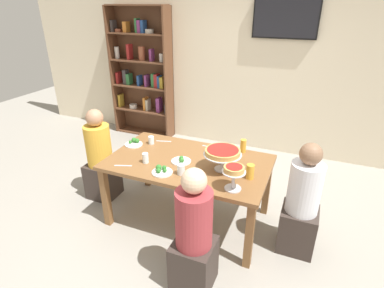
# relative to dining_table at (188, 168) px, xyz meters

# --- Properties ---
(ground_plane) EXTENTS (12.00, 12.00, 0.00)m
(ground_plane) POSITION_rel_dining_table_xyz_m (0.00, 0.00, -0.66)
(ground_plane) COLOR gray
(rear_partition) EXTENTS (8.00, 0.12, 2.80)m
(rear_partition) POSITION_rel_dining_table_xyz_m (0.00, 2.20, 0.74)
(rear_partition) COLOR beige
(rear_partition) RESTS_ON ground_plane
(dining_table) EXTENTS (1.68, 0.99, 0.74)m
(dining_table) POSITION_rel_dining_table_xyz_m (0.00, 0.00, 0.00)
(dining_table) COLOR brown
(dining_table) RESTS_ON ground_plane
(bookshelf) EXTENTS (1.10, 0.30, 2.21)m
(bookshelf) POSITION_rel_dining_table_xyz_m (-1.75, 2.02, 0.47)
(bookshelf) COLOR brown
(bookshelf) RESTS_ON ground_plane
(television) EXTENTS (0.89, 0.05, 0.53)m
(television) POSITION_rel_dining_table_xyz_m (0.56, 2.11, 1.38)
(television) COLOR black
(diner_head_west) EXTENTS (0.34, 0.34, 1.15)m
(diner_head_west) POSITION_rel_dining_table_xyz_m (-1.17, 0.01, -0.17)
(diner_head_west) COLOR #382D28
(diner_head_west) RESTS_ON ground_plane
(diner_near_right) EXTENTS (0.34, 0.34, 1.15)m
(diner_near_right) POSITION_rel_dining_table_xyz_m (0.39, -0.80, -0.17)
(diner_near_right) COLOR #382D28
(diner_near_right) RESTS_ON ground_plane
(diner_head_east) EXTENTS (0.34, 0.34, 1.15)m
(diner_head_east) POSITION_rel_dining_table_xyz_m (1.17, -0.01, -0.17)
(diner_head_east) COLOR #382D28
(diner_head_east) RESTS_ON ground_plane
(deep_dish_pizza_stand) EXTENTS (0.37, 0.37, 0.22)m
(deep_dish_pizza_stand) POSITION_rel_dining_table_xyz_m (0.38, -0.04, 0.27)
(deep_dish_pizza_stand) COLOR silver
(deep_dish_pizza_stand) RESTS_ON dining_table
(personal_pizza_stand) EXTENTS (0.21, 0.21, 0.23)m
(personal_pizza_stand) POSITION_rel_dining_table_xyz_m (0.58, -0.34, 0.26)
(personal_pizza_stand) COLOR silver
(personal_pizza_stand) RESTS_ON dining_table
(salad_plate_near_diner) EXTENTS (0.20, 0.20, 0.07)m
(salad_plate_near_diner) POSITION_rel_dining_table_xyz_m (-0.74, 0.12, 0.10)
(salad_plate_near_diner) COLOR white
(salad_plate_near_diner) RESTS_ON dining_table
(salad_plate_far_diner) EXTENTS (0.20, 0.20, 0.06)m
(salad_plate_far_diner) POSITION_rel_dining_table_xyz_m (-0.06, -0.06, 0.10)
(salad_plate_far_diner) COLOR white
(salad_plate_far_diner) RESTS_ON dining_table
(salad_plate_spare) EXTENTS (0.20, 0.20, 0.07)m
(salad_plate_spare) POSITION_rel_dining_table_xyz_m (-0.14, -0.33, 0.10)
(salad_plate_spare) COLOR white
(salad_plate_spare) RESTS_ON dining_table
(beer_glass_amber_tall) EXTENTS (0.07, 0.07, 0.15)m
(beer_glass_amber_tall) POSITION_rel_dining_table_xyz_m (0.47, 0.42, 0.16)
(beer_glass_amber_tall) COLOR gold
(beer_glass_amber_tall) RESTS_ON dining_table
(beer_glass_amber_short) EXTENTS (0.07, 0.07, 0.14)m
(beer_glass_amber_short) POSITION_rel_dining_table_xyz_m (0.67, -0.10, 0.16)
(beer_glass_amber_short) COLOR gold
(beer_glass_amber_short) RESTS_ON dining_table
(water_glass_clear_near) EXTENTS (0.06, 0.06, 0.10)m
(water_glass_clear_near) POSITION_rel_dining_table_xyz_m (-0.39, -0.21, 0.14)
(water_glass_clear_near) COLOR white
(water_glass_clear_near) RESTS_ON dining_table
(water_glass_clear_far) EXTENTS (0.06, 0.06, 0.09)m
(water_glass_clear_far) POSITION_rel_dining_table_xyz_m (-0.57, 0.22, 0.13)
(water_glass_clear_far) COLOR white
(water_glass_clear_far) RESTS_ON dining_table
(water_glass_clear_spare) EXTENTS (0.08, 0.08, 0.10)m
(water_glass_clear_spare) POSITION_rel_dining_table_xyz_m (0.05, -0.28, 0.14)
(water_glass_clear_spare) COLOR white
(water_glass_clear_spare) RESTS_ON dining_table
(cutlery_fork_near) EXTENTS (0.18, 0.07, 0.00)m
(cutlery_fork_near) POSITION_rel_dining_table_xyz_m (-0.46, 0.33, 0.09)
(cutlery_fork_near) COLOR silver
(cutlery_fork_near) RESTS_ON dining_table
(cutlery_knife_near) EXTENTS (0.18, 0.05, 0.00)m
(cutlery_knife_near) POSITION_rel_dining_table_xyz_m (0.09, 0.39, 0.09)
(cutlery_knife_near) COLOR silver
(cutlery_knife_near) RESTS_ON dining_table
(cutlery_fork_far) EXTENTS (0.17, 0.08, 0.00)m
(cutlery_fork_far) POSITION_rel_dining_table_xyz_m (-0.57, -0.36, 0.09)
(cutlery_fork_far) COLOR silver
(cutlery_fork_far) RESTS_ON dining_table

